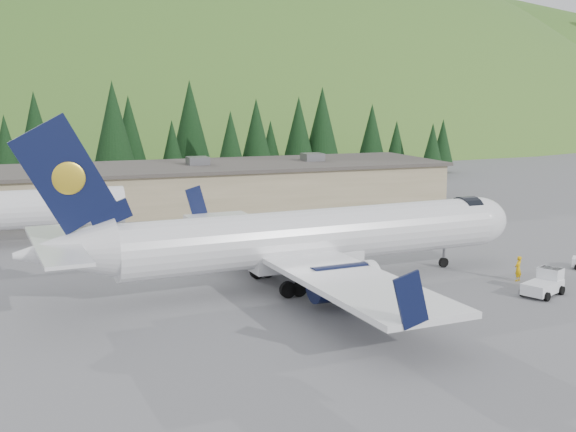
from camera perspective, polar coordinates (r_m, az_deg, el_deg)
The scene contains 7 objects.
ground at distance 53.35m, azimuth 2.21°, elevation -5.27°, with size 600.00×600.00×0.00m, color slate.
airliner at distance 52.10m, azimuth 1.14°, elevation -1.84°, with size 37.98×35.65×12.60m.
baggage_tug_a at distance 53.07m, azimuth 19.62°, elevation -5.04°, with size 3.69×3.00×1.76m.
terminal_building at distance 87.62m, azimuth -10.30°, elevation 2.26°, with size 71.00×17.00×6.10m.
ramp_worker at distance 56.15m, azimuth 17.72°, elevation -3.98°, with size 0.69×0.45×1.88m, color #DDA307.
tree_line at distance 110.04m, azimuth -13.64°, elevation 6.10°, with size 112.02×18.40×14.52m.
hills at distance 282.32m, azimuth -3.87°, elevation -10.26°, with size 614.00×330.00×300.00m.
Camera 1 is at (-19.54, -47.67, 13.84)m, focal length 45.00 mm.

